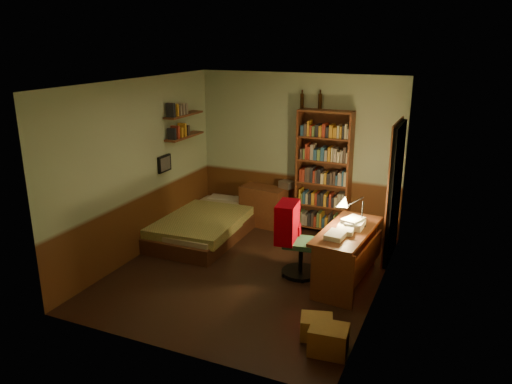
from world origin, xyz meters
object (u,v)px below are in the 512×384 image
at_px(bookshelf, 324,173).
at_px(desk, 346,256).
at_px(cardboard_box_b, 316,327).
at_px(dresser, 263,206).
at_px(desk_lamp, 363,205).
at_px(bed, 207,217).
at_px(cardboard_box_a, 329,340).
at_px(mini_stereo, 287,184).
at_px(office_chair, 301,245).

distance_m(bookshelf, desk, 1.89).
bearing_deg(cardboard_box_b, bookshelf, 105.53).
xyz_separation_m(dresser, desk_lamp, (1.96, -1.30, 0.70)).
xyz_separation_m(bed, desk, (2.48, -0.70, 0.05)).
xyz_separation_m(dresser, desk, (1.82, -1.50, 0.03)).
bearing_deg(bookshelf, cardboard_box_a, -70.30).
bearing_deg(desk, dresser, 145.24).
xyz_separation_m(dresser, cardboard_box_a, (2.05, -3.13, -0.19)).
relative_size(bookshelf, cardboard_box_b, 5.98).
bearing_deg(cardboard_box_a, desk_lamp, 92.94).
bearing_deg(mini_stereo, cardboard_box_b, -42.08).
bearing_deg(bookshelf, dresser, -173.33).
relative_size(office_chair, cardboard_box_a, 2.21).
bearing_deg(cardboard_box_a, bed, 139.37).
relative_size(dresser, cardboard_box_b, 2.25).
height_order(desk, cardboard_box_a, desk).
relative_size(dresser, desk, 0.55).
height_order(bookshelf, desk_lamp, bookshelf).
relative_size(bookshelf, desk, 1.47).
xyz_separation_m(bed, cardboard_box_b, (2.52, -2.11, -0.20)).
bearing_deg(mini_stereo, bed, -116.63).
xyz_separation_m(mini_stereo, bookshelf, (0.65, -0.04, 0.28)).
relative_size(bed, bookshelf, 1.05).
relative_size(mini_stereo, desk_lamp, 0.38).
xyz_separation_m(bookshelf, desk_lamp, (0.94, -1.39, 0.02)).
bearing_deg(mini_stereo, desk_lamp, -20.13).
relative_size(mini_stereo, office_chair, 0.26).
height_order(office_chair, cardboard_box_a, office_chair).
height_order(mini_stereo, cardboard_box_a, mini_stereo).
distance_m(office_chair, cardboard_box_b, 1.54).
distance_m(bed, cardboard_box_b, 3.30).
distance_m(bed, bookshelf, 2.03).
height_order(desk, cardboard_box_b, desk).
bearing_deg(bookshelf, desk_lamp, -54.09).
xyz_separation_m(desk_lamp, cardboard_box_a, (0.09, -1.82, -0.89)).
bearing_deg(dresser, cardboard_box_a, -50.29).
xyz_separation_m(desk_lamp, office_chair, (-0.75, -0.24, -0.60)).
bearing_deg(desk, bed, 168.94).
xyz_separation_m(desk, cardboard_box_a, (0.24, -1.63, -0.22)).
height_order(bed, bookshelf, bookshelf).
xyz_separation_m(desk_lamp, cardboard_box_b, (-0.10, -1.61, -0.92)).
distance_m(dresser, mini_stereo, 0.56).
bearing_deg(cardboard_box_b, desk, 91.51).
relative_size(mini_stereo, bookshelf, 0.11).
xyz_separation_m(office_chair, cardboard_box_a, (0.85, -1.58, -0.29)).
bearing_deg(desk, office_chair, -170.46).
height_order(bed, dresser, dresser).
distance_m(desk, cardboard_box_b, 1.44).
bearing_deg(bed, cardboard_box_a, -41.14).
bearing_deg(bed, mini_stereo, 40.97).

